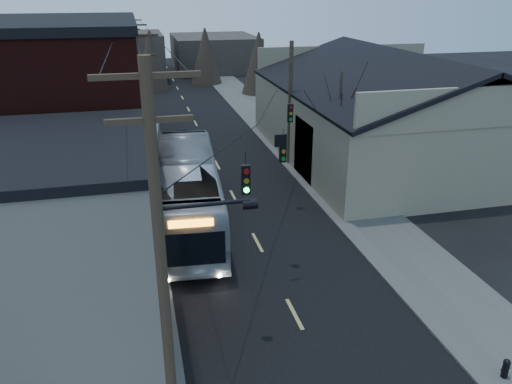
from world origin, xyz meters
The scene contains 14 objects.
road_surface centered at (0.00, 30.00, 0.01)m, with size 9.00×110.00×0.02m, color black.
sidewalk_left centered at (-6.50, 30.00, 0.06)m, with size 4.00×110.00×0.12m, color #474744.
sidewalk_right centered at (6.50, 30.00, 0.06)m, with size 4.00×110.00×0.12m, color #474744.
building_clapboard centered at (-9.00, 9.00, 3.50)m, with size 8.00×8.00×7.00m, color slate.
building_brick centered at (-10.00, 20.00, 5.00)m, with size 10.00×12.00×10.00m, color black.
building_left_far centered at (-9.50, 36.00, 3.50)m, with size 9.00×14.00×7.00m, color #36302B.
warehouse centered at (13.00, 25.00, 2.70)m, with size 16.16×20.60×7.73m.
building_far_left centered at (-6.00, 65.00, 3.00)m, with size 10.00×12.00×6.00m, color #36302B.
building_far_right centered at (7.00, 70.00, 2.50)m, with size 12.00×14.00×5.00m, color #36302B.
bare_tree centered at (6.50, 20.00, 3.60)m, with size 0.40×0.40×7.20m, color black.
utility_lines centered at (-3.11, 24.14, 4.95)m, with size 11.24×45.28×10.50m.
bus centered at (-3.00, 17.13, 1.84)m, with size 3.10×13.25×3.69m, color #A6ABB2.
parked_car centered at (-4.30, 33.45, 0.67)m, with size 1.41×4.05×1.33m, color #989B9F.
fire_hydrant centered at (5.49, 3.10, 0.48)m, with size 0.33×0.23×0.68m.
Camera 1 is at (-5.24, -7.23, 11.73)m, focal length 35.00 mm.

